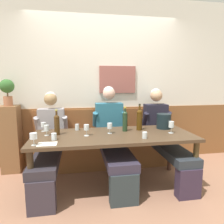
{
  "coord_description": "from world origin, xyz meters",
  "views": [
    {
      "loc": [
        -0.46,
        -2.42,
        1.43
      ],
      "look_at": [
        0.03,
        0.44,
        0.97
      ],
      "focal_mm": 32.39,
      "sensor_mm": 36.0,
      "label": 1
    }
  ],
  "objects_px": {
    "wall_bench": "(106,149)",
    "wine_bottle_amber_mid": "(57,124)",
    "dining_table": "(114,140)",
    "wine_glass_near_bucket": "(171,125)",
    "wine_glass_mid_right": "(47,129)",
    "water_tumbler_left": "(77,127)",
    "wine_glass_left_end": "(33,136)",
    "water_tumbler_right": "(145,135)",
    "wine_bottle_clear_water": "(139,119)",
    "water_tumbler_center": "(54,137)",
    "wine_glass_right_end": "(86,128)",
    "wine_bottle_green_tall": "(125,120)",
    "potted_plant": "(7,89)",
    "person_center_right_seat": "(113,135)",
    "person_left_seat": "(49,139)",
    "ice_bucket": "(164,121)",
    "wine_glass_center_front": "(110,126)",
    "person_center_left_seat": "(164,132)",
    "wine_glass_center_rear": "(44,125)"
  },
  "relations": [
    {
      "from": "person_left_seat",
      "to": "wine_glass_right_end",
      "type": "relative_size",
      "value": 8.81
    },
    {
      "from": "person_left_seat",
      "to": "ice_bucket",
      "type": "height_order",
      "value": "person_left_seat"
    },
    {
      "from": "wine_bottle_green_tall",
      "to": "wine_glass_near_bucket",
      "type": "height_order",
      "value": "wine_bottle_green_tall"
    },
    {
      "from": "person_center_right_seat",
      "to": "wine_glass_left_end",
      "type": "relative_size",
      "value": 9.69
    },
    {
      "from": "wine_bottle_amber_mid",
      "to": "wine_glass_left_end",
      "type": "relative_size",
      "value": 2.42
    },
    {
      "from": "wall_bench",
      "to": "person_left_seat",
      "type": "bearing_deg",
      "value": -156.53
    },
    {
      "from": "wine_glass_near_bucket",
      "to": "wine_glass_center_front",
      "type": "distance_m",
      "value": 0.83
    },
    {
      "from": "wine_glass_right_end",
      "to": "wine_glass_center_rear",
      "type": "bearing_deg",
      "value": 149.73
    },
    {
      "from": "dining_table",
      "to": "wine_glass_near_bucket",
      "type": "distance_m",
      "value": 0.8
    },
    {
      "from": "person_center_left_seat",
      "to": "wine_glass_left_end",
      "type": "distance_m",
      "value": 1.91
    },
    {
      "from": "dining_table",
      "to": "potted_plant",
      "type": "height_order",
      "value": "potted_plant"
    },
    {
      "from": "wine_glass_left_end",
      "to": "water_tumbler_right",
      "type": "distance_m",
      "value": 1.28
    },
    {
      "from": "dining_table",
      "to": "wine_bottle_amber_mid",
      "type": "distance_m",
      "value": 0.77
    },
    {
      "from": "wine_glass_right_end",
      "to": "water_tumbler_center",
      "type": "distance_m",
      "value": 0.41
    },
    {
      "from": "wall_bench",
      "to": "wine_bottle_amber_mid",
      "type": "distance_m",
      "value": 1.12
    },
    {
      "from": "wine_bottle_clear_water",
      "to": "person_center_left_seat",
      "type": "bearing_deg",
      "value": 20.29
    },
    {
      "from": "wine_glass_near_bucket",
      "to": "wine_glass_center_front",
      "type": "relative_size",
      "value": 1.12
    },
    {
      "from": "wine_bottle_amber_mid",
      "to": "potted_plant",
      "type": "bearing_deg",
      "value": 140.36
    },
    {
      "from": "person_center_right_seat",
      "to": "wine_bottle_amber_mid",
      "type": "height_order",
      "value": "person_center_right_seat"
    },
    {
      "from": "wine_glass_left_end",
      "to": "potted_plant",
      "type": "distance_m",
      "value": 1.27
    },
    {
      "from": "person_left_seat",
      "to": "water_tumbler_center",
      "type": "relative_size",
      "value": 15.65
    },
    {
      "from": "wine_bottle_clear_water",
      "to": "water_tumbler_center",
      "type": "height_order",
      "value": "wine_bottle_clear_water"
    },
    {
      "from": "wall_bench",
      "to": "water_tumbler_right",
      "type": "relative_size",
      "value": 30.05
    },
    {
      "from": "wine_bottle_clear_water",
      "to": "water_tumbler_center",
      "type": "distance_m",
      "value": 1.19
    },
    {
      "from": "wine_bottle_clear_water",
      "to": "wine_glass_left_end",
      "type": "xyz_separation_m",
      "value": [
        -1.34,
        -0.48,
        -0.06
      ]
    },
    {
      "from": "wine_glass_center_front",
      "to": "wine_bottle_clear_water",
      "type": "bearing_deg",
      "value": 14.99
    },
    {
      "from": "wine_glass_near_bucket",
      "to": "wine_glass_center_front",
      "type": "height_order",
      "value": "wine_glass_near_bucket"
    },
    {
      "from": "wine_bottle_green_tall",
      "to": "wine_glass_mid_right",
      "type": "xyz_separation_m",
      "value": [
        -1.04,
        -0.05,
        -0.06
      ]
    },
    {
      "from": "wall_bench",
      "to": "person_left_seat",
      "type": "relative_size",
      "value": 1.86
    },
    {
      "from": "wine_bottle_green_tall",
      "to": "potted_plant",
      "type": "distance_m",
      "value": 1.83
    },
    {
      "from": "wine_bottle_clear_water",
      "to": "wine_glass_right_end",
      "type": "height_order",
      "value": "wine_bottle_clear_water"
    },
    {
      "from": "wine_glass_center_front",
      "to": "potted_plant",
      "type": "relative_size",
      "value": 0.35
    },
    {
      "from": "person_center_left_seat",
      "to": "wine_bottle_amber_mid",
      "type": "height_order",
      "value": "person_center_left_seat"
    },
    {
      "from": "person_left_seat",
      "to": "wine_bottle_green_tall",
      "type": "distance_m",
      "value": 1.1
    },
    {
      "from": "dining_table",
      "to": "person_left_seat",
      "type": "bearing_deg",
      "value": 159.43
    },
    {
      "from": "ice_bucket",
      "to": "wine_bottle_green_tall",
      "type": "height_order",
      "value": "wine_bottle_green_tall"
    },
    {
      "from": "dining_table",
      "to": "potted_plant",
      "type": "distance_m",
      "value": 1.79
    },
    {
      "from": "wine_bottle_green_tall",
      "to": "wine_glass_left_end",
      "type": "relative_size",
      "value": 2.5
    },
    {
      "from": "ice_bucket",
      "to": "wine_bottle_clear_water",
      "type": "distance_m",
      "value": 0.39
    },
    {
      "from": "wine_glass_mid_right",
      "to": "water_tumbler_left",
      "type": "bearing_deg",
      "value": 30.16
    },
    {
      "from": "wine_glass_left_end",
      "to": "water_tumbler_center",
      "type": "height_order",
      "value": "wine_glass_left_end"
    },
    {
      "from": "wine_bottle_clear_water",
      "to": "water_tumbler_center",
      "type": "relative_size",
      "value": 4.55
    },
    {
      "from": "ice_bucket",
      "to": "wine_bottle_clear_water",
      "type": "xyz_separation_m",
      "value": [
        -0.38,
        -0.03,
        0.05
      ]
    },
    {
      "from": "water_tumbler_right",
      "to": "wine_glass_near_bucket",
      "type": "bearing_deg",
      "value": 23.25
    },
    {
      "from": "wine_glass_near_bucket",
      "to": "wine_glass_center_rear",
      "type": "bearing_deg",
      "value": 167.21
    },
    {
      "from": "dining_table",
      "to": "wine_glass_left_end",
      "type": "relative_size",
      "value": 15.2
    },
    {
      "from": "wine_bottle_green_tall",
      "to": "wine_glass_left_end",
      "type": "height_order",
      "value": "wine_bottle_green_tall"
    },
    {
      "from": "wall_bench",
      "to": "water_tumbler_right",
      "type": "xyz_separation_m",
      "value": [
        0.34,
        -0.96,
        0.49
      ]
    },
    {
      "from": "ice_bucket",
      "to": "water_tumbler_left",
      "type": "bearing_deg",
      "value": 175.22
    },
    {
      "from": "wine_bottle_clear_water",
      "to": "wine_glass_right_end",
      "type": "bearing_deg",
      "value": -166.22
    }
  ]
}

